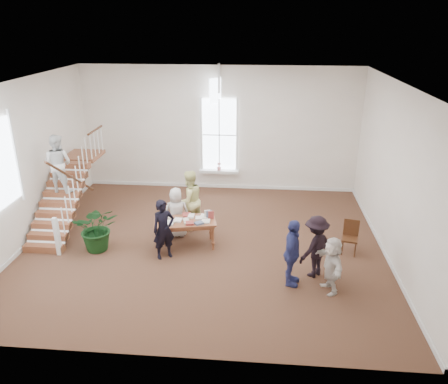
# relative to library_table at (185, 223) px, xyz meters

# --- Properties ---
(ground) EXTENTS (10.00, 10.00, 0.00)m
(ground) POSITION_rel_library_table_xyz_m (0.52, 0.17, -0.71)
(ground) COLOR #402519
(ground) RESTS_ON ground
(room_shell) EXTENTS (10.49, 10.00, 10.00)m
(room_shell) POSITION_rel_library_table_xyz_m (0.52, 4.56, -0.31)
(room_shell) COLOR silver
(room_shell) RESTS_ON ground
(staircase) EXTENTS (1.10, 4.10, 2.92)m
(staircase) POSITION_rel_library_table_xyz_m (-3.83, 0.92, 0.91)
(staircase) COLOR brown
(staircase) RESTS_ON ground
(library_table) EXTENTS (1.83, 1.19, 0.85)m
(library_table) POSITION_rel_library_table_xyz_m (0.00, 0.00, 0.00)
(library_table) COLOR brown
(library_table) RESTS_ON ground
(police_officer) EXTENTS (0.72, 0.65, 1.65)m
(police_officer) POSITION_rel_library_table_xyz_m (-0.45, -0.65, 0.11)
(police_officer) COLOR black
(police_officer) RESTS_ON ground
(elderly_woman) EXTENTS (0.82, 0.63, 1.50)m
(elderly_woman) POSITION_rel_library_table_xyz_m (-0.35, 0.60, 0.03)
(elderly_woman) COLOR beige
(elderly_woman) RESTS_ON ground
(person_yellow) EXTENTS (1.14, 1.12, 1.86)m
(person_yellow) POSITION_rel_library_table_xyz_m (-0.05, 1.10, 0.22)
(person_yellow) COLOR #E5E38F
(person_yellow) RESTS_ON ground
(woman_cluster_a) EXTENTS (0.61, 1.05, 1.69)m
(woman_cluster_a) POSITION_rel_library_table_xyz_m (2.85, -1.65, 0.13)
(woman_cluster_a) COLOR navy
(woman_cluster_a) RESTS_ON ground
(woman_cluster_b) EXTENTS (1.15, 1.16, 1.60)m
(woman_cluster_b) POSITION_rel_library_table_xyz_m (3.45, -1.20, 0.09)
(woman_cluster_b) COLOR black
(woman_cluster_b) RESTS_ON ground
(woman_cluster_c) EXTENTS (0.74, 1.35, 1.39)m
(woman_cluster_c) POSITION_rel_library_table_xyz_m (3.75, -1.85, -0.02)
(woman_cluster_c) COLOR silver
(woman_cluster_c) RESTS_ON ground
(floor_plant) EXTENTS (1.41, 1.30, 1.33)m
(floor_plant) POSITION_rel_library_table_xyz_m (-2.35, -0.39, -0.05)
(floor_plant) COLOR #103312
(floor_plant) RESTS_ON ground
(side_chair) EXTENTS (0.50, 0.50, 0.95)m
(side_chair) POSITION_rel_library_table_xyz_m (4.53, 0.05, -0.19)
(side_chair) COLOR #38220F
(side_chair) RESTS_ON ground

